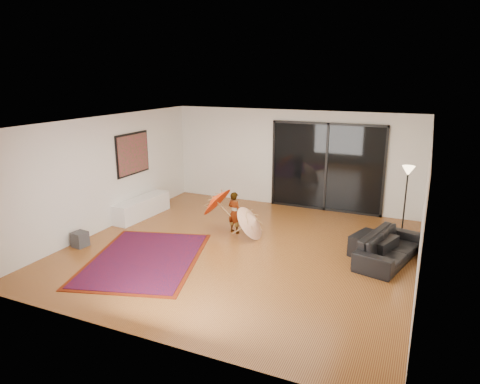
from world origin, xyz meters
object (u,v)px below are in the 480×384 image
Objects in this scene: sofa at (389,247)px; ottoman at (373,246)px; media_console at (142,207)px; child at (234,212)px.

sofa is 0.34m from ottoman.
ottoman is (5.88, -0.16, -0.03)m from media_console.
sofa is at bearing -19.67° from ottoman.
sofa is at bearing -166.00° from child.
sofa is at bearing 0.77° from media_console.
child is (2.71, -0.08, 0.24)m from media_console.
child is at bearing 101.13° from sofa.
sofa is 2.53× the size of ottoman.
ottoman is 0.77× the size of child.
sofa reaches higher than ottoman.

